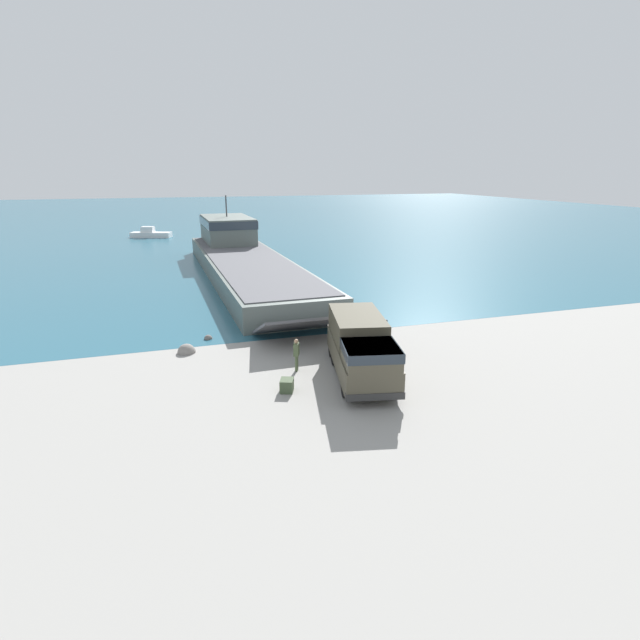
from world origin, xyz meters
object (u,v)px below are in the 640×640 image
landing_craft (241,255)px  military_truck (361,347)px  soldier_on_ramp (296,353)px  cargo_crate (287,385)px  mooring_bollard (386,325)px  moored_boat_a (151,234)px

landing_craft → military_truck: bearing=-88.6°
soldier_on_ramp → cargo_crate: 2.62m
soldier_on_ramp → mooring_bollard: (7.05, 4.53, -0.53)m
landing_craft → cargo_crate: size_ratio=54.84×
military_truck → landing_craft: bearing=-165.3°
moored_boat_a → mooring_bollard: size_ratio=7.78×
military_truck → cargo_crate: (-3.92, -0.66, -1.23)m
landing_craft → moored_boat_a: size_ratio=6.14×
moored_boat_a → mooring_bollard: 56.15m
moored_boat_a → mooring_bollard: moored_boat_a is taller
military_truck → moored_boat_a: 61.28m
military_truck → soldier_on_ramp: bearing=-107.9°
mooring_bollard → military_truck: bearing=-124.3°
landing_craft → moored_boat_a: landing_craft is taller
mooring_bollard → moored_boat_a: bearing=105.2°
soldier_on_ramp → mooring_bollard: soldier_on_ramp is taller
moored_boat_a → cargo_crate: moored_boat_a is taller
military_truck → moored_boat_a: (-10.48, 60.37, -0.98)m
cargo_crate → soldier_on_ramp: bearing=64.8°
soldier_on_ramp → cargo_crate: size_ratio=2.39×
landing_craft → military_truck: landing_craft is taller
military_truck → mooring_bollard: (4.21, 6.17, -1.08)m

